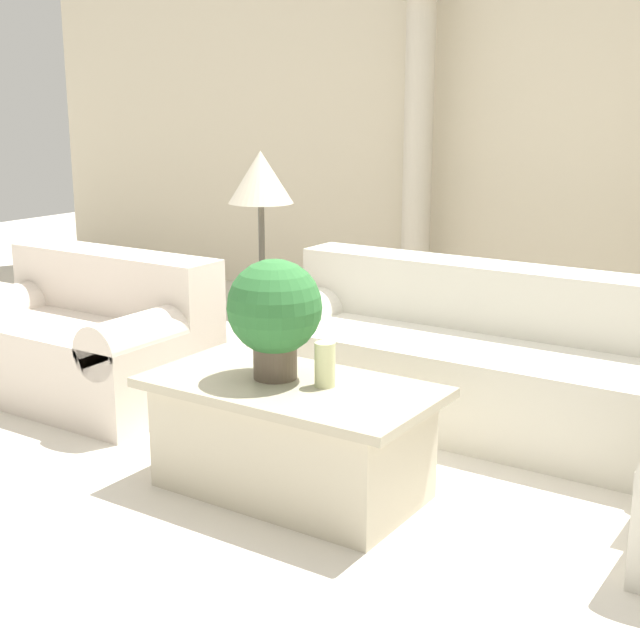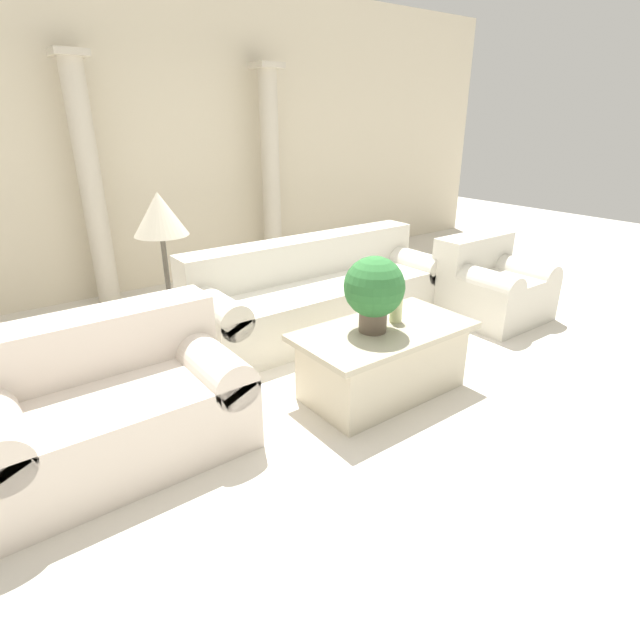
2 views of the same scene
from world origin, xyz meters
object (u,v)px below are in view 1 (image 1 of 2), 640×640
loveseat (87,338)px  floor_lamp (261,190)px  potted_plant (275,311)px  sofa_long (492,363)px  coffee_table (291,437)px

loveseat → floor_lamp: (0.67, 0.76, 0.80)m
potted_plant → loveseat: bearing=166.0°
sofa_long → potted_plant: size_ratio=4.80×
coffee_table → potted_plant: size_ratio=2.43×
sofa_long → coffee_table: sofa_long is taller
sofa_long → floor_lamp: floor_lamp is taller
sofa_long → floor_lamp: size_ratio=1.81×
floor_lamp → potted_plant: bearing=-50.9°
sofa_long → coffee_table: bearing=-106.9°
floor_lamp → loveseat: bearing=-131.4°
sofa_long → coffee_table: size_ratio=1.98×
sofa_long → coffee_table: 1.31m
sofa_long → loveseat: 2.24m
loveseat → coffee_table: 1.76m
loveseat → potted_plant: bearing=-14.0°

